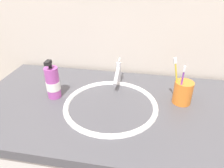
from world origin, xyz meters
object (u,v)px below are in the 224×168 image
object	(u,v)px
toothbrush_cup	(183,92)
toothbrush_purple	(182,83)
faucet	(118,73)
soap_dispenser	(53,83)
toothbrush_yellow	(176,78)

from	to	relation	value
toothbrush_cup	toothbrush_purple	xyz separation A→B (m)	(-0.02, -0.02, 0.06)
faucet	soap_dispenser	bearing A→B (deg)	-147.69
toothbrush_cup	toothbrush_purple	world-z (taller)	toothbrush_purple
faucet	toothbrush_yellow	world-z (taller)	toothbrush_yellow
soap_dispenser	faucet	bearing A→B (deg)	32.31
soap_dispenser	toothbrush_cup	bearing A→B (deg)	5.59
toothbrush_purple	soap_dispenser	world-z (taller)	toothbrush_purple
faucet	toothbrush_cup	size ratio (longest dim) A/B	1.51
toothbrush_cup	faucet	bearing A→B (deg)	159.40
toothbrush_yellow	toothbrush_purple	bearing A→B (deg)	-42.70
faucet	toothbrush_cup	distance (m)	0.32
toothbrush_purple	faucet	bearing A→B (deg)	154.29
toothbrush_yellow	faucet	bearing A→B (deg)	155.93
faucet	toothbrush_yellow	bearing A→B (deg)	-24.07
toothbrush_cup	soap_dispenser	distance (m)	0.58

